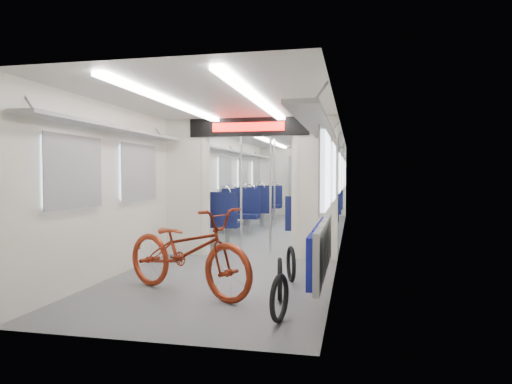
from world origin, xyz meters
TOP-DOWN VIEW (x-y plane):
  - carriage at (0.00, -0.27)m, footprint 12.00×12.02m
  - bicycle at (-0.17, -4.50)m, footprint 2.01×1.40m
  - flip_bench at (1.35, -4.43)m, footprint 0.12×2.14m
  - bike_hoop_a at (1.03, -5.29)m, footprint 0.13×0.46m
  - bike_hoop_b at (0.92, -4.56)m, footprint 0.13×0.47m
  - bike_hoop_c at (0.92, -3.68)m, footprint 0.19×0.45m
  - seat_bay_near_left at (-0.93, 0.01)m, footprint 0.95×2.26m
  - seat_bay_near_right at (0.93, -0.24)m, footprint 0.90×2.03m
  - seat_bay_far_left at (-0.94, 3.43)m, footprint 0.95×2.26m
  - seat_bay_far_right at (0.93, 3.37)m, footprint 0.91×2.09m
  - stanchion_near_left at (-0.29, -1.45)m, footprint 0.04×0.04m
  - stanchion_near_right at (0.26, -1.52)m, footprint 0.04×0.04m
  - stanchion_far_left at (-0.28, 2.08)m, footprint 0.05×0.05m
  - stanchion_far_right at (0.33, 1.71)m, footprint 0.04×0.04m

SIDE VIEW (x-z plane):
  - bike_hoop_a at x=1.03m, z-range -0.03..0.43m
  - bike_hoop_c at x=0.92m, z-range -0.03..0.44m
  - bike_hoop_b at x=0.92m, z-range -0.03..0.44m
  - bicycle at x=-0.17m, z-range 0.00..1.00m
  - seat_bay_near_right at x=0.93m, z-range -0.01..1.08m
  - seat_bay_far_right at x=0.93m, z-range -0.01..1.10m
  - seat_bay_far_left at x=-0.94m, z-range -0.01..1.15m
  - seat_bay_near_left at x=-0.93m, z-range -0.01..1.15m
  - flip_bench at x=1.35m, z-range 0.30..0.86m
  - stanchion_near_left at x=-0.29m, z-range 0.00..2.30m
  - stanchion_near_right at x=0.26m, z-range 0.00..2.30m
  - stanchion_far_left at x=-0.28m, z-range 0.00..2.30m
  - stanchion_far_right at x=0.33m, z-range 0.00..2.30m
  - carriage at x=0.00m, z-range 0.35..2.66m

